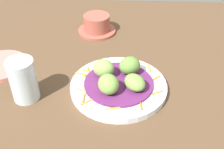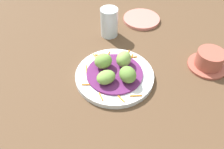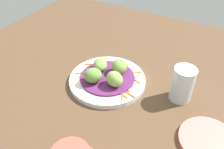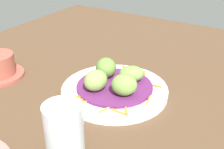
{
  "view_description": "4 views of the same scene",
  "coord_description": "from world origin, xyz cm",
  "views": [
    {
      "loc": [
        -52.74,
        1.6,
        46.76
      ],
      "look_at": [
        1.3,
        4.25,
        5.45
      ],
      "focal_mm": 45.12,
      "sensor_mm": 36.0,
      "label": 1
    },
    {
      "loc": [
        4.31,
        -46.27,
        53.99
      ],
      "look_at": [
        -0.6,
        0.82,
        5.1
      ],
      "focal_mm": 37.92,
      "sensor_mm": 36.0,
      "label": 2
    },
    {
      "loc": [
        47.2,
        30.57,
        48.81
      ],
      "look_at": [
        0.55,
        4.53,
        6.11
      ],
      "focal_mm": 37.11,
      "sensor_mm": 36.0,
      "label": 3
    },
    {
      "loc": [
        -29.45,
        51.3,
        36.58
      ],
      "look_at": [
        1.86,
        0.69,
        5.48
      ],
      "focal_mm": 47.92,
      "sensor_mm": 36.0,
      "label": 4
    }
  ],
  "objects": [
    {
      "name": "table_surface",
      "position": [
        0.0,
        0.0,
        1.0
      ],
      "size": [
        110.0,
        110.0,
        2.0
      ],
      "primitive_type": "cube",
      "color": "brown",
      "rests_on": "ground"
    },
    {
      "name": "main_plate",
      "position": [
        0.15,
        2.58,
        2.79
      ],
      "size": [
        23.47,
        23.47,
        1.57
      ],
      "primitive_type": "cylinder",
      "color": "silver",
      "rests_on": "table_surface"
    },
    {
      "name": "cabbage_bed",
      "position": [
        0.15,
        2.58,
        3.87
      ],
      "size": [
        16.75,
        16.75,
        0.59
      ],
      "primitive_type": "cylinder",
      "color": "#60235B",
      "rests_on": "main_plate"
    },
    {
      "name": "carrot_garnish",
      "position": [
        -0.86,
        4.83,
        3.77
      ],
      "size": [
        17.57,
        21.49,
        0.4
      ],
      "color": "orange",
      "rests_on": "main_plate"
    },
    {
      "name": "guac_scoop_left",
      "position": [
        2.37,
        6.36,
        6.44
      ],
      "size": [
        5.74,
        6.35,
        4.56
      ],
      "primitive_type": "ellipsoid",
      "rotation": [
        0.0,
        0.0,
        4.41
      ],
      "color": "#84A851",
      "rests_on": "cabbage_bed"
    },
    {
      "name": "guac_scoop_center",
      "position": [
        -3.63,
        4.81,
        6.45
      ],
      "size": [
        6.81,
        6.51,
        4.58
      ],
      "primitive_type": "ellipsoid",
      "rotation": [
        0.0,
        0.0,
        2.02
      ],
      "color": "#759E47",
      "rests_on": "cabbage_bed"
    },
    {
      "name": "guac_scoop_right",
      "position": [
        -2.08,
        -1.19,
        5.91
      ],
      "size": [
        7.11,
        6.85,
        3.5
      ],
      "primitive_type": "ellipsoid",
      "rotation": [
        0.0,
        0.0,
        0.63
      ],
      "color": "#759E47",
      "rests_on": "cabbage_bed"
    },
    {
      "name": "guac_scoop_back",
      "position": [
        3.92,
        0.36,
        6.39
      ],
      "size": [
        6.81,
        7.06,
        4.47
      ],
      "primitive_type": "ellipsoid",
      "rotation": [
        0.0,
        0.0,
        3.69
      ],
      "color": "olive",
      "rests_on": "cabbage_bed"
    },
    {
      "name": "side_plate_small",
      "position": [
        7.52,
        34.52,
        2.59
      ],
      "size": [
        14.15,
        14.15,
        1.17
      ],
      "primitive_type": "cylinder",
      "color": "tan",
      "rests_on": "table_surface"
    },
    {
      "name": "water_glass",
      "position": [
        -4.01,
        24.12,
        7.16
      ],
      "size": [
        6.15,
        6.15,
        10.33
      ],
      "primitive_type": "cylinder",
      "color": "silver",
      "rests_on": "table_surface"
    }
  ]
}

